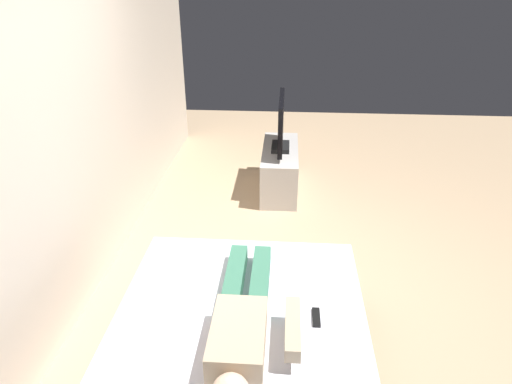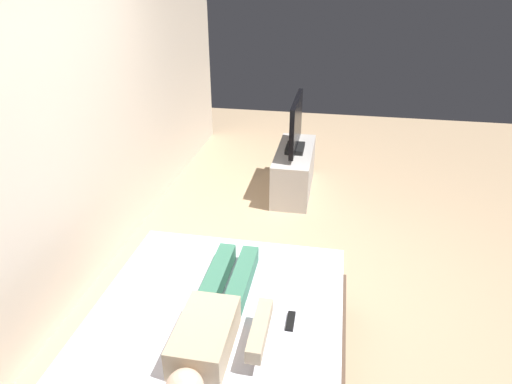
{
  "view_description": "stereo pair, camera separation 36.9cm",
  "coord_description": "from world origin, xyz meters",
  "px_view_note": "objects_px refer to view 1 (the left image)",
  "views": [
    {
      "loc": [
        -2.86,
        -0.01,
        2.36
      ],
      "look_at": [
        0.43,
        0.22,
        0.69
      ],
      "focal_mm": 31.55,
      "sensor_mm": 36.0,
      "label": 1
    },
    {
      "loc": [
        -2.82,
        -0.38,
        2.36
      ],
      "look_at": [
        0.43,
        0.22,
        0.69
      ],
      "focal_mm": 31.55,
      "sensor_mm": 36.0,
      "label": 2
    }
  ],
  "objects_px": {
    "tv": "(281,125)",
    "tv_stand": "(280,169)",
    "person": "(244,323)",
    "remote": "(316,317)",
    "bed": "(238,373)"
  },
  "relations": [
    {
      "from": "tv",
      "to": "tv_stand",
      "type": "bearing_deg",
      "value": 0.0
    },
    {
      "from": "person",
      "to": "tv",
      "type": "bearing_deg",
      "value": -2.72
    },
    {
      "from": "remote",
      "to": "person",
      "type": "bearing_deg",
      "value": 110.47
    },
    {
      "from": "person",
      "to": "tv_stand",
      "type": "bearing_deg",
      "value": -2.72
    },
    {
      "from": "bed",
      "to": "remote",
      "type": "xyz_separation_m",
      "value": [
        0.18,
        -0.44,
        0.29
      ]
    },
    {
      "from": "remote",
      "to": "tv_stand",
      "type": "bearing_deg",
      "value": 5.51
    },
    {
      "from": "remote",
      "to": "tv",
      "type": "height_order",
      "value": "tv"
    },
    {
      "from": "bed",
      "to": "tv",
      "type": "distance_m",
      "value": 2.99
    },
    {
      "from": "person",
      "to": "tv_stand",
      "type": "relative_size",
      "value": 1.15
    },
    {
      "from": "bed",
      "to": "tv_stand",
      "type": "bearing_deg",
      "value": -3.36
    },
    {
      "from": "bed",
      "to": "tv_stand",
      "type": "distance_m",
      "value": 2.95
    },
    {
      "from": "bed",
      "to": "tv",
      "type": "relative_size",
      "value": 2.29
    },
    {
      "from": "remote",
      "to": "tv_stand",
      "type": "distance_m",
      "value": 2.79
    },
    {
      "from": "person",
      "to": "remote",
      "type": "distance_m",
      "value": 0.44
    },
    {
      "from": "person",
      "to": "tv",
      "type": "xyz_separation_m",
      "value": [
        2.91,
        -0.14,
        0.16
      ]
    }
  ]
}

